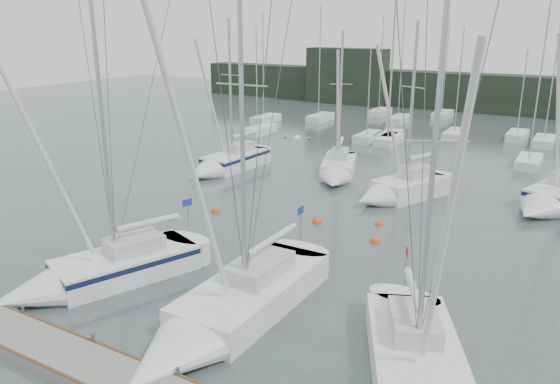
{
  "coord_description": "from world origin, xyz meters",
  "views": [
    {
      "loc": [
        12.62,
        -15.64,
        11.5
      ],
      "look_at": [
        0.62,
        5.0,
        4.09
      ],
      "focal_mm": 35.0,
      "sensor_mm": 36.0,
      "label": 1
    }
  ],
  "objects_px": {
    "buoy_b": "(375,242)",
    "buoy_d": "(379,225)",
    "sailboat_near_left": "(89,275)",
    "buoy_c": "(215,212)",
    "sailboat_mid_a": "(224,164)",
    "sailboat_near_center": "(218,319)",
    "sailboat_mid_d": "(553,199)",
    "sailboat_mid_c": "(396,191)",
    "buoy_a": "(317,222)",
    "sailboat_mid_b": "(337,171)"
  },
  "relations": [
    {
      "from": "sailboat_mid_d",
      "to": "sailboat_mid_a",
      "type": "bearing_deg",
      "value": -155.07
    },
    {
      "from": "sailboat_mid_a",
      "to": "buoy_a",
      "type": "height_order",
      "value": "sailboat_mid_a"
    },
    {
      "from": "sailboat_near_center",
      "to": "buoy_c",
      "type": "distance_m",
      "value": 14.27
    },
    {
      "from": "buoy_c",
      "to": "buoy_b",
      "type": "bearing_deg",
      "value": 2.07
    },
    {
      "from": "sailboat_near_left",
      "to": "sailboat_near_center",
      "type": "height_order",
      "value": "sailboat_near_center"
    },
    {
      "from": "sailboat_near_center",
      "to": "sailboat_mid_a",
      "type": "distance_m",
      "value": 24.06
    },
    {
      "from": "sailboat_mid_a",
      "to": "buoy_a",
      "type": "distance_m",
      "value": 13.55
    },
    {
      "from": "sailboat_near_center",
      "to": "sailboat_mid_a",
      "type": "bearing_deg",
      "value": 125.71
    },
    {
      "from": "sailboat_mid_d",
      "to": "buoy_b",
      "type": "relative_size",
      "value": 24.67
    },
    {
      "from": "sailboat_mid_d",
      "to": "buoy_d",
      "type": "xyz_separation_m",
      "value": [
        -8.66,
        -8.3,
        -0.67
      ]
    },
    {
      "from": "sailboat_near_left",
      "to": "buoy_c",
      "type": "height_order",
      "value": "sailboat_near_left"
    },
    {
      "from": "sailboat_near_center",
      "to": "buoy_c",
      "type": "bearing_deg",
      "value": 127.57
    },
    {
      "from": "sailboat_mid_d",
      "to": "sailboat_near_center",
      "type": "bearing_deg",
      "value": -95.96
    },
    {
      "from": "sailboat_mid_a",
      "to": "buoy_a",
      "type": "bearing_deg",
      "value": -25.97
    },
    {
      "from": "sailboat_mid_d",
      "to": "buoy_d",
      "type": "bearing_deg",
      "value": -118.67
    },
    {
      "from": "sailboat_near_left",
      "to": "buoy_a",
      "type": "height_order",
      "value": "sailboat_near_left"
    },
    {
      "from": "sailboat_near_left",
      "to": "sailboat_mid_b",
      "type": "relative_size",
      "value": 1.17
    },
    {
      "from": "sailboat_mid_a",
      "to": "sailboat_mid_c",
      "type": "xyz_separation_m",
      "value": [
        14.39,
        -0.15,
        -0.0
      ]
    },
    {
      "from": "buoy_b",
      "to": "buoy_d",
      "type": "xyz_separation_m",
      "value": [
        -0.73,
        2.68,
        0.0
      ]
    },
    {
      "from": "sailboat_mid_a",
      "to": "buoy_d",
      "type": "bearing_deg",
      "value": -15.22
    },
    {
      "from": "sailboat_mid_c",
      "to": "buoy_a",
      "type": "relative_size",
      "value": 20.9
    },
    {
      "from": "buoy_c",
      "to": "sailboat_near_left",
      "type": "bearing_deg",
      "value": -83.5
    },
    {
      "from": "sailboat_near_left",
      "to": "buoy_c",
      "type": "distance_m",
      "value": 11.31
    },
    {
      "from": "buoy_a",
      "to": "sailboat_near_left",
      "type": "bearing_deg",
      "value": -112.1
    },
    {
      "from": "sailboat_near_left",
      "to": "sailboat_mid_c",
      "type": "height_order",
      "value": "sailboat_near_left"
    },
    {
      "from": "sailboat_mid_d",
      "to": "buoy_a",
      "type": "height_order",
      "value": "sailboat_mid_d"
    },
    {
      "from": "sailboat_near_left",
      "to": "buoy_d",
      "type": "xyz_separation_m",
      "value": [
        8.54,
        14.28,
        -0.59
      ]
    },
    {
      "from": "sailboat_near_center",
      "to": "buoy_a",
      "type": "relative_size",
      "value": 26.66
    },
    {
      "from": "sailboat_mid_c",
      "to": "buoy_d",
      "type": "bearing_deg",
      "value": -57.46
    },
    {
      "from": "sailboat_near_left",
      "to": "sailboat_mid_c",
      "type": "distance_m",
      "value": 20.88
    },
    {
      "from": "sailboat_mid_a",
      "to": "sailboat_mid_d",
      "type": "xyz_separation_m",
      "value": [
        23.76,
        3.07,
        0.02
      ]
    },
    {
      "from": "sailboat_near_center",
      "to": "sailboat_mid_d",
      "type": "relative_size",
      "value": 1.19
    },
    {
      "from": "sailboat_near_left",
      "to": "sailboat_near_center",
      "type": "bearing_deg",
      "value": 20.22
    },
    {
      "from": "sailboat_near_left",
      "to": "buoy_a",
      "type": "distance_m",
      "value": 13.8
    },
    {
      "from": "sailboat_mid_c",
      "to": "buoy_b",
      "type": "distance_m",
      "value": 7.91
    },
    {
      "from": "sailboat_near_left",
      "to": "buoy_d",
      "type": "bearing_deg",
      "value": 80.54
    },
    {
      "from": "sailboat_near_left",
      "to": "sailboat_mid_a",
      "type": "bearing_deg",
      "value": 130.01
    },
    {
      "from": "sailboat_mid_c",
      "to": "buoy_a",
      "type": "xyz_separation_m",
      "value": [
        -2.64,
        -6.59,
        -0.64
      ]
    },
    {
      "from": "sailboat_mid_a",
      "to": "sailboat_mid_b",
      "type": "distance_m",
      "value": 9.14
    },
    {
      "from": "sailboat_mid_c",
      "to": "buoy_b",
      "type": "height_order",
      "value": "sailboat_mid_c"
    },
    {
      "from": "sailboat_near_center",
      "to": "sailboat_mid_c",
      "type": "height_order",
      "value": "sailboat_near_center"
    },
    {
      "from": "sailboat_mid_b",
      "to": "sailboat_near_center",
      "type": "bearing_deg",
      "value": -96.23
    },
    {
      "from": "sailboat_near_left",
      "to": "sailboat_mid_b",
      "type": "bearing_deg",
      "value": 105.94
    },
    {
      "from": "sailboat_mid_a",
      "to": "buoy_c",
      "type": "height_order",
      "value": "sailboat_mid_a"
    },
    {
      "from": "sailboat_near_center",
      "to": "sailboat_mid_b",
      "type": "bearing_deg",
      "value": 103.48
    },
    {
      "from": "sailboat_near_left",
      "to": "buoy_d",
      "type": "height_order",
      "value": "sailboat_near_left"
    },
    {
      "from": "sailboat_mid_d",
      "to": "sailboat_mid_b",
      "type": "bearing_deg",
      "value": -161.41
    },
    {
      "from": "buoy_b",
      "to": "buoy_d",
      "type": "distance_m",
      "value": 2.78
    },
    {
      "from": "sailboat_mid_a",
      "to": "sailboat_mid_d",
      "type": "distance_m",
      "value": 23.96
    },
    {
      "from": "buoy_c",
      "to": "sailboat_mid_b",
      "type": "bearing_deg",
      "value": 72.85
    }
  ]
}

